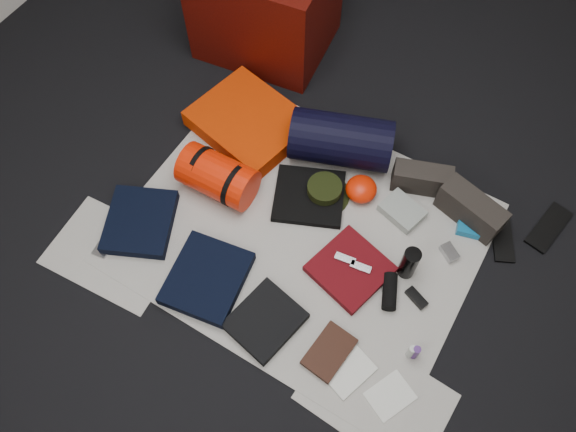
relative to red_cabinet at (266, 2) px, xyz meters
The scene contains 37 objects.
floor 1.30m from the red_cabinet, 50.74° to the right, with size 4.50×4.50×0.02m, color black.
newspaper_mat 1.29m from the red_cabinet, 50.74° to the right, with size 1.60×1.30×0.01m, color silver.
newspaper_sheet_front_left 1.56m from the red_cabinet, 86.32° to the right, with size 0.58×0.40×0.00m, color silver.
newspaper_sheet_front_right 2.09m from the red_cabinet, 45.55° to the right, with size 0.58×0.40×0.00m, color silver.
red_cabinet is the anchor object (origin of this frame).
sleeping_pad 0.68m from the red_cabinet, 66.73° to the right, with size 0.54×0.44×0.10m, color red.
stuff_sack 1.04m from the red_cabinet, 71.28° to the right, with size 0.21×0.21×0.36m, color red.
sack_strap_left 1.02m from the red_cabinet, 76.71° to the right, with size 0.22×0.22×0.03m, color black.
sack_strap_right 1.08m from the red_cabinet, 66.18° to the right, with size 0.22×0.22×0.03m, color black.
navy_duffel 0.90m from the red_cabinet, 33.74° to the right, with size 0.26×0.26×0.50m, color black.
boonie_brim 1.12m from the red_cabinet, 43.17° to the right, with size 0.26×0.26×0.01m, color black.
boonie_crown 1.11m from the red_cabinet, 43.17° to the right, with size 0.17×0.17×0.07m, color black.
hiking_boot_left 1.28m from the red_cabinet, 21.27° to the right, with size 0.28×0.11×0.14m, color #2B2521.
hiking_boot_right 1.54m from the red_cabinet, 19.10° to the right, with size 0.32×0.12×0.16m, color #2B2521.
flip_flop_left 1.74m from the red_cabinet, 17.60° to the right, with size 0.09×0.25×0.01m, color black.
flip_flop_right 1.86m from the red_cabinet, 11.01° to the right, with size 0.10×0.28×0.02m, color black.
trousers_navy_a 1.37m from the red_cabinet, 84.90° to the right, with size 0.31×0.35×0.05m, color black.
trousers_navy_b 1.54m from the red_cabinet, 68.39° to the right, with size 0.32×0.37×0.06m, color black.
trousers_charcoal 1.71m from the red_cabinet, 58.37° to the right, with size 0.26×0.29×0.05m, color black.
black_tshirt 1.12m from the red_cabinet, 47.23° to the right, with size 0.34×0.31×0.03m, color black.
red_shirt 1.53m from the red_cabinet, 43.51° to the right, with size 0.31×0.31×0.04m, color #5A090F.
orange_stuff_sack 1.17m from the red_cabinet, 34.50° to the right, with size 0.15×0.15×0.10m, color red.
first_aid_pouch 1.35m from the red_cabinet, 28.86° to the right, with size 0.19×0.15×0.05m, color gray.
water_bottle 1.61m from the red_cabinet, 34.73° to the right, with size 0.08×0.08×0.19m, color black.
speaker 1.68m from the red_cabinet, 38.99° to the right, with size 0.06×0.06×0.17m, color black.
compact_camera 1.64m from the red_cabinet, 26.65° to the right, with size 0.09×0.05×0.04m, color #A5A6AA.
cyan_case 1.61m from the red_cabinet, 20.71° to the right, with size 0.12×0.08×0.04m, color #10699E.
toiletry_purple 1.97m from the red_cabinet, 39.55° to the right, with size 0.03×0.03×0.10m, color #452068.
toiletry_clear 1.96m from the red_cabinet, 39.98° to the right, with size 0.03×0.03×0.09m, color #B1B6B1.
paperback_book 1.87m from the red_cabinet, 49.91° to the right, with size 0.15×0.23×0.03m, color black.
map_booklet 1.97m from the red_cabinet, 47.90° to the right, with size 0.14×0.20×0.01m, color silver.
map_printout 2.10m from the red_cabinet, 44.02° to the right, with size 0.14×0.18×0.01m, color silver.
sunglasses 1.75m from the red_cabinet, 35.51° to the right, with size 0.11×0.04×0.03m, color black.
key_cluster 1.57m from the red_cabinet, 88.21° to the right, with size 0.07×0.07×0.01m, color #A5A6AA.
tape_roll 1.10m from the red_cabinet, 45.36° to the right, with size 0.05×0.05×0.04m, color silver.
energy_bar_a 1.48m from the red_cabinet, 44.02° to the right, with size 0.10×0.04×0.01m, color #A5A6AA.
energy_bar_b 1.54m from the red_cabinet, 41.93° to the right, with size 0.10×0.04×0.01m, color #A5A6AA.
Camera 1 is at (0.57, -1.07, 2.39)m, focal length 35.00 mm.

